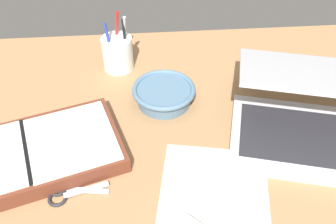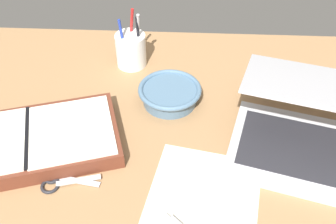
{
  "view_description": "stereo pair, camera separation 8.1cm",
  "coord_description": "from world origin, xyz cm",
  "px_view_note": "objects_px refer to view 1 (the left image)",
  "views": [
    {
      "loc": [
        -5.73,
        -57.91,
        66.23
      ],
      "look_at": [
        -0.79,
        3.72,
        9.0
      ],
      "focal_mm": 40.0,
      "sensor_mm": 36.0,
      "label": 1
    },
    {
      "loc": [
        2.38,
        -58.03,
        66.23
      ],
      "look_at": [
        -0.79,
        3.72,
        9.0
      ],
      "focal_mm": 40.0,
      "sensor_mm": 36.0,
      "label": 2
    }
  ],
  "objects_px": {
    "pen_cup": "(118,53)",
    "scissors": "(65,193)",
    "laptop": "(308,116)",
    "bowl": "(164,94)",
    "planner": "(28,156)"
  },
  "relations": [
    {
      "from": "laptop",
      "to": "pen_cup",
      "type": "xyz_separation_m",
      "value": [
        -0.44,
        0.3,
        -0.0
      ]
    },
    {
      "from": "bowl",
      "to": "pen_cup",
      "type": "xyz_separation_m",
      "value": [
        -0.12,
        0.16,
        0.02
      ]
    },
    {
      "from": "pen_cup",
      "to": "planner",
      "type": "relative_size",
      "value": 0.38
    },
    {
      "from": "bowl",
      "to": "scissors",
      "type": "bearing_deg",
      "value": -129.57
    },
    {
      "from": "pen_cup",
      "to": "scissors",
      "type": "xyz_separation_m",
      "value": [
        -0.1,
        -0.43,
        -0.05
      ]
    },
    {
      "from": "pen_cup",
      "to": "bowl",
      "type": "bearing_deg",
      "value": -53.93
    },
    {
      "from": "bowl",
      "to": "planner",
      "type": "bearing_deg",
      "value": -149.86
    },
    {
      "from": "planner",
      "to": "scissors",
      "type": "bearing_deg",
      "value": -63.38
    },
    {
      "from": "planner",
      "to": "scissors",
      "type": "xyz_separation_m",
      "value": [
        0.09,
        -0.09,
        -0.02
      ]
    },
    {
      "from": "scissors",
      "to": "planner",
      "type": "bearing_deg",
      "value": 130.83
    },
    {
      "from": "bowl",
      "to": "pen_cup",
      "type": "bearing_deg",
      "value": 126.07
    },
    {
      "from": "bowl",
      "to": "pen_cup",
      "type": "relative_size",
      "value": 0.96
    },
    {
      "from": "laptop",
      "to": "pen_cup",
      "type": "bearing_deg",
      "value": 160.83
    },
    {
      "from": "bowl",
      "to": "laptop",
      "type": "bearing_deg",
      "value": -23.34
    },
    {
      "from": "laptop",
      "to": "scissors",
      "type": "distance_m",
      "value": 0.56
    }
  ]
}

